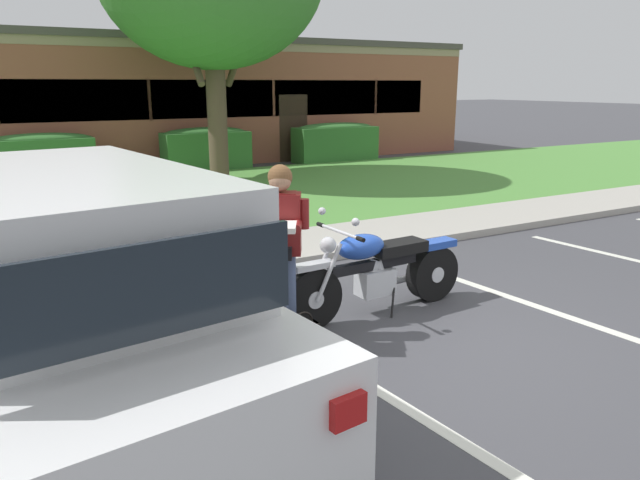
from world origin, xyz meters
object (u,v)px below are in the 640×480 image
Objects in this scene: handbag at (303,333)px; brick_building at (114,99)px; hedge_center_left at (206,148)px; parked_suv_adjacent at (61,295)px; hedge_left at (43,157)px; hedge_center_right at (335,141)px; rider_person at (281,239)px; motorcycle at (383,269)px.

brick_building reaches higher than handbag.
brick_building is at bearing 84.38° from handbag.
handbag is 0.15× the size of hedge_center_left.
parked_suv_adjacent is at bearing -112.96° from hedge_center_left.
hedge_center_right is at bearing 0.00° from hedge_left.
hedge_center_right is (4.28, 0.00, 0.00)m from hedge_center_left.
parked_suv_adjacent is 1.84× the size of hedge_center_right.
hedge_left and hedge_center_left have the same top height.
hedge_center_left is 0.11× the size of brick_building.
rider_person is 0.34× the size of parked_suv_adjacent.
motorcycle is at bearing -99.33° from hedge_center_left.
rider_person reaches higher than hedge_center_left.
brick_building is (1.85, 17.62, 0.91)m from rider_person.
rider_person is at bearing 107.03° from handbag.
handbag is at bearing -121.72° from hedge_center_right.
handbag is at bearing -84.23° from hedge_left.
rider_person reaches higher than motorcycle.
parked_suv_adjacent reaches higher than motorcycle.
hedge_center_right is 0.12× the size of brick_building.
hedge_left is 0.90× the size of hedge_center_right.
parked_suv_adjacent is (-3.25, -0.63, 0.48)m from motorcycle.
motorcycle is 13.04m from hedge_center_right.
hedge_left is (-1.12, 11.62, -0.36)m from rider_person.
handbag is 2.22m from parked_suv_adjacent.
motorcycle is 17.57m from brick_building.
parked_suv_adjacent is at bearing -127.83° from hedge_center_right.
brick_building reaches higher than parked_suv_adjacent.
motorcycle is 11.74m from hedge_left.
hedge_left reaches higher than handbag.
rider_person is 0.91m from handbag.
hedge_left reaches higher than motorcycle.
hedge_center_left is 4.28m from hedge_center_right.
handbag is at bearing -161.02° from motorcycle.
hedge_left is (-1.20, 11.90, 0.51)m from handbag.
hedge_center_left is at bearing -77.66° from brick_building.
brick_building is (0.57, 17.50, 1.44)m from motorcycle.
handbag is (-1.19, -0.41, -0.34)m from motorcycle.
handbag is 0.07× the size of parked_suv_adjacent.
motorcycle reaches higher than handbag.
brick_building is (-5.59, 6.01, 1.27)m from hedge_center_right.
hedge_left is (0.86, 12.12, -0.30)m from parked_suv_adjacent.
hedge_left is (-2.39, 11.49, 0.17)m from motorcycle.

